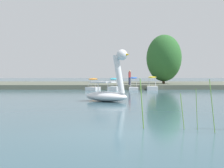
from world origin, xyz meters
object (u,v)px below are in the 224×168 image
object	(u,v)px
pedal_boat_cyan	(115,86)
pedal_boat_orange	(94,87)
person_on_path	(131,77)
swan_boat	(110,90)
tree_willow_near_path	(165,58)
pedal_boat_yellow	(154,86)
pedal_boat_blue	(135,86)

from	to	relation	value
pedal_boat_cyan	pedal_boat_orange	distance (m)	2.33
pedal_boat_orange	person_on_path	size ratio (longest dim) A/B	1.20
swan_boat	pedal_boat_cyan	xyz separation A→B (m)	(0.42, 14.53, -0.27)
pedal_boat_cyan	tree_willow_near_path	bearing A→B (deg)	47.22
pedal_boat_cyan	person_on_path	distance (m)	3.01
swan_boat	pedal_boat_cyan	distance (m)	14.53
pedal_boat_yellow	pedal_boat_blue	distance (m)	2.06
swan_boat	pedal_boat_cyan	bearing A→B (deg)	88.34
pedal_boat_yellow	pedal_boat_cyan	distance (m)	4.24
swan_boat	pedal_boat_orange	bearing A→B (deg)	97.56
pedal_boat_yellow	pedal_boat_cyan	xyz separation A→B (m)	(-4.24, -0.03, 0.01)
swan_boat	pedal_boat_yellow	world-z (taller)	swan_boat
pedal_boat_orange	swan_boat	bearing A→B (deg)	-82.44
pedal_boat_yellow	pedal_boat_orange	bearing A→B (deg)	-176.68
pedal_boat_cyan	person_on_path	size ratio (longest dim) A/B	1.17
pedal_boat_cyan	person_on_path	world-z (taller)	person_on_path
pedal_boat_cyan	tree_willow_near_path	xyz separation A→B (m)	(6.80, 7.34, 3.57)
pedal_boat_blue	pedal_boat_yellow	bearing A→B (deg)	-1.14
swan_boat	person_on_path	bearing A→B (deg)	82.23
swan_boat	person_on_path	xyz separation A→B (m)	(2.27, 16.65, 0.77)
pedal_boat_yellow	tree_willow_near_path	bearing A→B (deg)	70.73
pedal_boat_yellow	pedal_boat_blue	world-z (taller)	pedal_boat_yellow
swan_boat	pedal_boat_blue	size ratio (longest dim) A/B	1.68
person_on_path	tree_willow_near_path	bearing A→B (deg)	46.52
person_on_path	swan_boat	bearing A→B (deg)	-97.77
person_on_path	pedal_boat_yellow	bearing A→B (deg)	-41.34
pedal_boat_yellow	person_on_path	distance (m)	3.35
pedal_boat_cyan	swan_boat	bearing A→B (deg)	-91.66
pedal_boat_blue	tree_willow_near_path	xyz separation A→B (m)	(4.62, 7.27, 3.59)
pedal_boat_yellow	pedal_boat_orange	size ratio (longest dim) A/B	1.14
person_on_path	pedal_boat_blue	bearing A→B (deg)	-81.06
pedal_boat_blue	pedal_boat_cyan	xyz separation A→B (m)	(-2.18, -0.07, 0.02)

